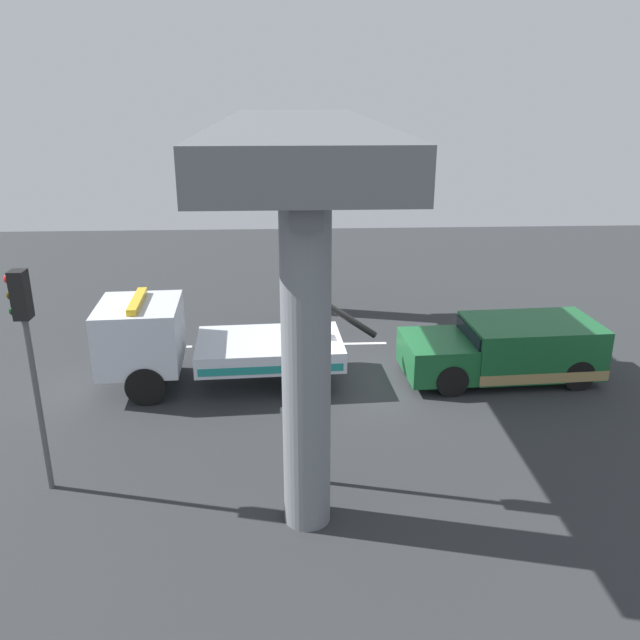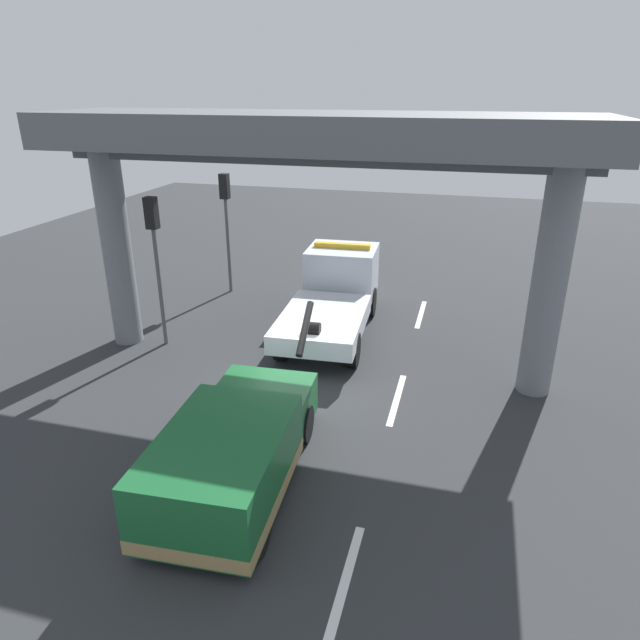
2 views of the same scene
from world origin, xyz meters
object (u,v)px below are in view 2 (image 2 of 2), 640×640
at_px(tow_truck_white, 334,292).
at_px(towed_van_green, 233,454).
at_px(traffic_light_far, 226,207).
at_px(traffic_light_near, 155,240).

xyz_separation_m(tow_truck_white, towed_van_green, (-8.41, -0.05, -0.42)).
relative_size(tow_truck_white, towed_van_green, 1.38).
bearing_deg(tow_truck_white, traffic_light_far, 63.44).
xyz_separation_m(towed_van_green, traffic_light_far, (10.76, 4.75, 2.47)).
distance_m(tow_truck_white, traffic_light_far, 5.65).
bearing_deg(traffic_light_near, tow_truck_white, -60.62).
height_order(tow_truck_white, towed_van_green, tow_truck_white).
height_order(traffic_light_near, traffic_light_far, traffic_light_near).
relative_size(tow_truck_white, traffic_light_far, 1.63).
bearing_deg(traffic_light_far, towed_van_green, -156.17).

